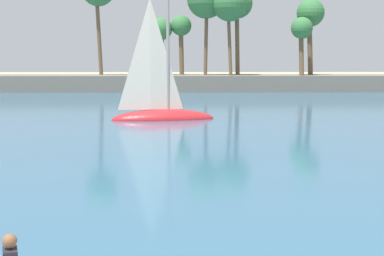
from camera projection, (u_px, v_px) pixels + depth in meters
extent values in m
cube|color=#33607F|center=(186.00, 96.00, 57.94)|extent=(220.00, 95.30, 0.06)
cube|color=slate|center=(185.00, 83.00, 65.42)|extent=(83.73, 6.00, 1.80)
cylinder|color=brown|center=(229.00, 40.00, 63.55)|extent=(0.71, 0.50, 7.64)
sphere|color=#38753D|center=(230.00, 4.00, 63.07)|extent=(3.78, 3.78, 3.78)
cylinder|color=brown|center=(206.00, 37.00, 64.67)|extent=(0.52, 0.77, 8.19)
cylinder|color=brown|center=(161.00, 52.00, 65.91)|extent=(0.72, 0.52, 5.08)
sphere|color=#38753D|center=(161.00, 29.00, 65.60)|extent=(2.47, 2.47, 2.47)
cylinder|color=brown|center=(301.00, 52.00, 63.76)|extent=(0.65, 0.78, 5.10)
sphere|color=#38753D|center=(302.00, 28.00, 63.44)|extent=(2.34, 2.34, 2.34)
cylinder|color=brown|center=(237.00, 39.00, 66.28)|extent=(0.66, 0.62, 7.90)
sphere|color=#38753D|center=(238.00, 3.00, 65.78)|extent=(3.36, 3.36, 3.36)
cylinder|color=brown|center=(99.00, 32.00, 64.95)|extent=(0.72, 0.92, 9.34)
cylinder|color=brown|center=(310.00, 44.00, 65.89)|extent=(0.94, 0.85, 6.87)
sphere|color=#38753D|center=(311.00, 13.00, 65.46)|extent=(3.07, 3.07, 3.07)
cylinder|color=brown|center=(181.00, 50.00, 65.92)|extent=(0.61, 0.74, 5.45)
sphere|color=#38753D|center=(181.00, 26.00, 65.58)|extent=(2.27, 2.27, 2.27)
sphere|color=brown|center=(10.00, 241.00, 8.36)|extent=(0.21, 0.21, 0.21)
ellipsoid|color=red|center=(163.00, 119.00, 37.17)|extent=(6.70, 3.01, 1.29)
cylinder|color=gray|center=(168.00, 44.00, 36.64)|extent=(0.19, 0.19, 8.08)
pyramid|color=silver|center=(150.00, 54.00, 36.52)|extent=(2.90, 0.69, 6.87)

